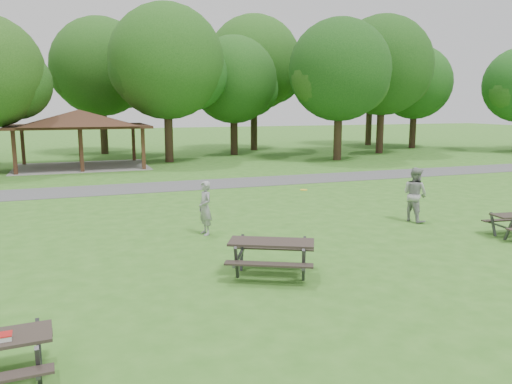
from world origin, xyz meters
name	(u,v)px	position (x,y,z in m)	size (l,w,h in m)	color
ground	(274,273)	(0.00, 0.00, 0.00)	(160.00, 160.00, 0.00)	#357020
asphalt_path	(169,186)	(0.00, 14.00, 0.01)	(120.00, 3.20, 0.02)	#4E4E51
pavilion	(79,120)	(-4.00, 24.00, 3.06)	(8.60, 7.01, 3.76)	#361E13
tree_row_e	(168,65)	(2.10, 25.03, 6.78)	(8.40, 8.00, 11.02)	#302015
tree_row_f	(235,82)	(8.09, 28.53, 5.84)	(7.35, 7.00, 9.55)	black
tree_row_g	(340,73)	(14.09, 22.03, 6.33)	(7.77, 7.40, 10.25)	#2F2015
tree_row_h	(384,69)	(20.10, 25.53, 7.03)	(8.61, 8.20, 11.37)	#331E16
tree_row_i	(416,85)	(26.08, 29.03, 5.91)	(7.14, 6.80, 9.52)	black
tree_deep_b	(102,70)	(-1.90, 33.03, 6.89)	(8.40, 8.00, 11.13)	black
tree_deep_c	(255,66)	(11.10, 32.03, 7.44)	(8.82, 8.40, 11.90)	black
tree_deep_d	(371,75)	(24.10, 33.53, 7.03)	(8.40, 8.00, 11.27)	#2E2114
picnic_table_middle	(271,249)	(-0.10, -0.09, 0.65)	(2.54, 2.36, 0.88)	#2C2320
frisbee_in_flight	(304,190)	(2.62, 3.87, 1.30)	(0.27, 0.27, 0.02)	yellow
frisbee_thrower	(205,208)	(-0.63, 4.19, 0.85)	(0.62, 0.41, 1.71)	#959597
frisbee_catcher	(415,194)	(6.73, 3.46, 0.96)	(0.93, 0.72, 1.91)	#9E9EA0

